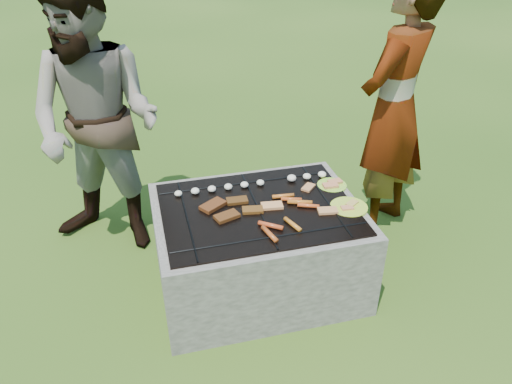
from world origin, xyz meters
TOP-DOWN VIEW (x-y plane):
  - lawn at (0.00, 0.00)m, footprint 60.00×60.00m
  - fire_pit at (0.00, 0.00)m, footprint 1.30×1.00m
  - mushrooms at (0.05, 0.27)m, footprint 1.05×0.06m
  - pork_slabs at (-0.18, 0.03)m, footprint 0.39×0.29m
  - sausages at (0.15, -0.12)m, footprint 0.43×0.48m
  - bread_on_grate at (0.26, -0.02)m, footprint 0.46×0.40m
  - plate_far at (0.56, 0.15)m, footprint 0.23×0.23m
  - plate_near at (0.56, -0.13)m, footprint 0.25×0.25m
  - cook at (1.13, 0.46)m, footprint 0.85×0.79m
  - bystander at (-0.93, 0.75)m, footprint 1.19×1.11m

SIDE VIEW (x-z plane):
  - lawn at x=0.00m, z-range 0.00..0.00m
  - fire_pit at x=0.00m, z-range -0.03..0.59m
  - plate_near at x=0.56m, z-range 0.60..0.62m
  - plate_far at x=0.56m, z-range 0.60..0.63m
  - bread_on_grate at x=0.26m, z-range 0.61..0.63m
  - pork_slabs at x=-0.18m, z-range 0.61..0.63m
  - sausages at x=0.15m, z-range 0.61..0.64m
  - mushrooms at x=0.05m, z-range 0.61..0.65m
  - bystander at x=-0.93m, z-range 0.00..1.95m
  - cook at x=1.13m, z-range 0.00..1.96m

